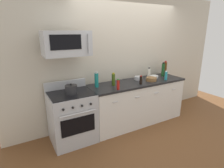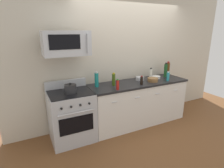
{
  "view_description": "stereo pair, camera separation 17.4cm",
  "coord_description": "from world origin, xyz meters",
  "px_view_note": "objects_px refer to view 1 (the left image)",
  "views": [
    {
      "loc": [
        -2.3,
        -2.92,
        1.96
      ],
      "look_at": [
        -0.65,
        -0.05,
        0.98
      ],
      "focal_mm": 29.33,
      "sensor_mm": 36.0,
      "label": 1
    },
    {
      "loc": [
        -2.15,
        -3.01,
        1.96
      ],
      "look_at": [
        -0.65,
        -0.05,
        0.98
      ],
      "focal_mm": 29.33,
      "sensor_mm": 36.0,
      "label": 2
    }
  ],
  "objects_px": {
    "bottle_wine_green": "(163,70)",
    "bottle_wine_amber": "(165,69)",
    "bowl_white_ceramic": "(154,77)",
    "bottle_sparkling_teal": "(97,80)",
    "bowl_wooden_salad": "(151,79)",
    "bottle_soy_sauce_dark": "(141,80)",
    "bottle_olive_oil": "(113,80)",
    "bottle_hot_sauce_red": "(118,85)",
    "bowl_steel_prep": "(138,78)",
    "bottle_dish_soap": "(166,76)",
    "range_oven": "(72,117)",
    "bottle_vinegar_white": "(149,73)",
    "microwave": "(66,43)",
    "stockpot": "(71,89)"
  },
  "relations": [
    {
      "from": "bottle_soy_sauce_dark",
      "to": "bowl_white_ceramic",
      "type": "distance_m",
      "value": 0.64
    },
    {
      "from": "bottle_wine_green",
      "to": "bottle_wine_amber",
      "type": "bearing_deg",
      "value": 22.75
    },
    {
      "from": "bowl_steel_prep",
      "to": "bottle_soy_sauce_dark",
      "type": "bearing_deg",
      "value": -119.95
    },
    {
      "from": "bottle_olive_oil",
      "to": "bottle_vinegar_white",
      "type": "bearing_deg",
      "value": 3.92
    },
    {
      "from": "bottle_wine_green",
      "to": "bottle_soy_sauce_dark",
      "type": "xyz_separation_m",
      "value": [
        -0.85,
        -0.26,
        -0.07
      ]
    },
    {
      "from": "bottle_wine_green",
      "to": "bottle_soy_sauce_dark",
      "type": "bearing_deg",
      "value": -162.8
    },
    {
      "from": "bottle_wine_green",
      "to": "bowl_white_ceramic",
      "type": "relative_size",
      "value": 1.77
    },
    {
      "from": "bottle_wine_green",
      "to": "range_oven",
      "type": "bearing_deg",
      "value": -177.94
    },
    {
      "from": "bottle_dish_soap",
      "to": "bowl_steel_prep",
      "type": "height_order",
      "value": "bottle_dish_soap"
    },
    {
      "from": "bottle_soy_sauce_dark",
      "to": "bottle_olive_oil",
      "type": "bearing_deg",
      "value": 159.55
    },
    {
      "from": "bottle_sparkling_teal",
      "to": "bottle_olive_oil",
      "type": "bearing_deg",
      "value": -13.24
    },
    {
      "from": "bottle_hot_sauce_red",
      "to": "bottle_vinegar_white",
      "type": "height_order",
      "value": "bottle_vinegar_white"
    },
    {
      "from": "bottle_sparkling_teal",
      "to": "bottle_hot_sauce_red",
      "type": "relative_size",
      "value": 1.52
    },
    {
      "from": "bottle_wine_green",
      "to": "bottle_soy_sauce_dark",
      "type": "distance_m",
      "value": 0.9
    },
    {
      "from": "bottle_wine_amber",
      "to": "bottle_vinegar_white",
      "type": "height_order",
      "value": "bottle_wine_amber"
    },
    {
      "from": "range_oven",
      "to": "bottle_olive_oil",
      "type": "relative_size",
      "value": 4.24
    },
    {
      "from": "bottle_dish_soap",
      "to": "bowl_wooden_salad",
      "type": "xyz_separation_m",
      "value": [
        -0.32,
        0.1,
        -0.05
      ]
    },
    {
      "from": "stockpot",
      "to": "bottle_dish_soap",
      "type": "bearing_deg",
      "value": -4.08
    },
    {
      "from": "bowl_wooden_salad",
      "to": "bottle_olive_oil",
      "type": "bearing_deg",
      "value": 172.76
    },
    {
      "from": "bottle_olive_oil",
      "to": "bottle_hot_sauce_red",
      "type": "bearing_deg",
      "value": -101.31
    },
    {
      "from": "bowl_white_ceramic",
      "to": "bottle_sparkling_teal",
      "type": "bearing_deg",
      "value": 179.5
    },
    {
      "from": "bottle_hot_sauce_red",
      "to": "bottle_wine_green",
      "type": "xyz_separation_m",
      "value": [
        1.42,
        0.33,
        0.06
      ]
    },
    {
      "from": "bottle_vinegar_white",
      "to": "range_oven",
      "type": "bearing_deg",
      "value": -177.65
    },
    {
      "from": "bottle_wine_green",
      "to": "bottle_vinegar_white",
      "type": "bearing_deg",
      "value": -179.16
    },
    {
      "from": "bottle_dish_soap",
      "to": "bowl_wooden_salad",
      "type": "distance_m",
      "value": 0.34
    },
    {
      "from": "bottle_wine_green",
      "to": "bottle_dish_soap",
      "type": "bearing_deg",
      "value": -123.61
    },
    {
      "from": "range_oven",
      "to": "bottle_dish_soap",
      "type": "distance_m",
      "value": 2.13
    },
    {
      "from": "bottle_vinegar_white",
      "to": "bottle_olive_oil",
      "type": "bearing_deg",
      "value": -176.08
    },
    {
      "from": "bottle_soy_sauce_dark",
      "to": "stockpot",
      "type": "bearing_deg",
      "value": 174.59
    },
    {
      "from": "bowl_wooden_salad",
      "to": "microwave",
      "type": "bearing_deg",
      "value": 175.18
    },
    {
      "from": "bowl_white_ceramic",
      "to": "bottle_wine_green",
      "type": "bearing_deg",
      "value": 1.6
    },
    {
      "from": "bottle_soy_sauce_dark",
      "to": "bowl_wooden_salad",
      "type": "height_order",
      "value": "bottle_soy_sauce_dark"
    },
    {
      "from": "bowl_steel_prep",
      "to": "bowl_wooden_salad",
      "type": "distance_m",
      "value": 0.28
    },
    {
      "from": "bottle_sparkling_teal",
      "to": "bottle_dish_soap",
      "type": "xyz_separation_m",
      "value": [
        1.51,
        -0.28,
        -0.04
      ]
    },
    {
      "from": "bowl_white_ceramic",
      "to": "range_oven",
      "type": "bearing_deg",
      "value": -177.87
    },
    {
      "from": "bottle_dish_soap",
      "to": "bottle_wine_green",
      "type": "distance_m",
      "value": 0.34
    },
    {
      "from": "bottle_wine_green",
      "to": "bowl_steel_prep",
      "type": "relative_size",
      "value": 1.83
    },
    {
      "from": "bottle_dish_soap",
      "to": "bottle_hot_sauce_red",
      "type": "xyz_separation_m",
      "value": [
        -1.24,
        -0.05,
        -0.0
      ]
    },
    {
      "from": "bottle_sparkling_teal",
      "to": "bottle_wine_amber",
      "type": "relative_size",
      "value": 0.86
    },
    {
      "from": "bowl_wooden_salad",
      "to": "bowl_white_ceramic",
      "type": "bearing_deg",
      "value": 36.56
    },
    {
      "from": "bottle_hot_sauce_red",
      "to": "bowl_steel_prep",
      "type": "xyz_separation_m",
      "value": [
        0.74,
        0.36,
        -0.05
      ]
    },
    {
      "from": "microwave",
      "to": "bottle_wine_green",
      "type": "relative_size",
      "value": 2.27
    },
    {
      "from": "bottle_vinegar_white",
      "to": "bowl_steel_prep",
      "type": "relative_size",
      "value": 1.4
    },
    {
      "from": "bottle_sparkling_teal",
      "to": "bottle_wine_green",
      "type": "distance_m",
      "value": 1.69
    },
    {
      "from": "bowl_steel_prep",
      "to": "bowl_wooden_salad",
      "type": "bearing_deg",
      "value": -50.26
    },
    {
      "from": "bottle_olive_oil",
      "to": "stockpot",
      "type": "xyz_separation_m",
      "value": [
        -0.86,
        -0.06,
        -0.04
      ]
    },
    {
      "from": "bottle_wine_amber",
      "to": "bowl_wooden_salad",
      "type": "relative_size",
      "value": 1.52
    },
    {
      "from": "bottle_hot_sauce_red",
      "to": "bowl_steel_prep",
      "type": "relative_size",
      "value": 1.08
    },
    {
      "from": "microwave",
      "to": "bottle_hot_sauce_red",
      "type": "xyz_separation_m",
      "value": [
        0.81,
        -0.29,
        -0.74
      ]
    },
    {
      "from": "bowl_white_ceramic",
      "to": "microwave",
      "type": "bearing_deg",
      "value": -179.18
    }
  ]
}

